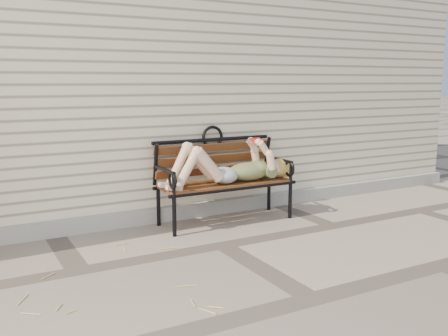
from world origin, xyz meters
TOP-DOWN VIEW (x-y plane):
  - ground at (0.00, 0.00)m, footprint 80.00×80.00m
  - house_wall at (0.00, 3.00)m, footprint 8.00×4.00m
  - foundation_strip at (0.00, 0.97)m, footprint 8.00×0.10m
  - garden_bench at (0.39, 0.74)m, footprint 1.49×0.60m
  - reading_woman at (0.40, 0.62)m, footprint 1.41×0.32m
  - straw_scatter at (-1.79, -0.21)m, footprint 2.97×1.57m

SIDE VIEW (x-z plane):
  - ground at x=0.00m, z-range 0.00..0.00m
  - straw_scatter at x=-1.79m, z-range 0.00..0.01m
  - foundation_strip at x=0.00m, z-range 0.00..0.15m
  - garden_bench at x=0.39m, z-range 0.06..1.03m
  - reading_woman at x=0.40m, z-range 0.35..0.80m
  - house_wall at x=0.00m, z-range 0.00..3.00m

